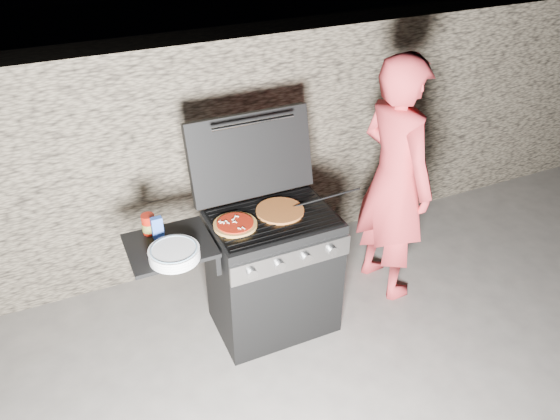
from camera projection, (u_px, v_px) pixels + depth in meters
name	position (u px, v px, depth m)	size (l,w,h in m)	color
ground	(274.00, 321.00, 3.96)	(50.00, 50.00, 0.00)	#57514C
stone_wall	(219.00, 150.00, 4.27)	(8.00, 0.35, 1.80)	gray
gas_grill	(239.00, 282.00, 3.62)	(1.34, 0.79, 0.91)	black
pizza_topped	(235.00, 224.00, 3.37)	(0.27, 0.27, 0.03)	#E3A874
pizza_plain	(280.00, 211.00, 3.51)	(0.31, 0.31, 0.02)	orange
sauce_jar	(149.00, 224.00, 3.30)	(0.08, 0.08, 0.13)	#991408
blue_carton	(157.00, 228.00, 3.25)	(0.07, 0.04, 0.14)	#2D52B2
plate_stack	(174.00, 254.00, 3.10)	(0.29, 0.29, 0.07)	white
person	(394.00, 180.00, 3.84)	(0.67, 0.44, 1.83)	#D9393E
tongs	(322.00, 198.00, 3.56)	(0.01, 0.01, 0.52)	black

